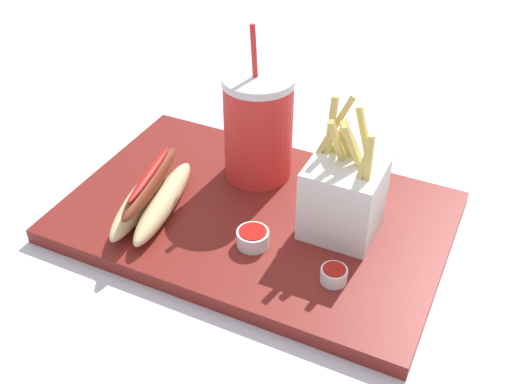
{
  "coord_description": "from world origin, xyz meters",
  "views": [
    {
      "loc": [
        -0.27,
        0.56,
        0.52
      ],
      "look_at": [
        0.0,
        0.0,
        0.05
      ],
      "focal_mm": 44.07,
      "sensor_mm": 36.0,
      "label": 1
    }
  ],
  "objects_px": {
    "soda_cup": "(258,127)",
    "ketchup_cup_1": "(253,237)",
    "fries_basket": "(343,196)",
    "ketchup_cup_2": "(334,274)",
    "hot_dog_1": "(152,196)"
  },
  "relations": [
    {
      "from": "soda_cup",
      "to": "ketchup_cup_1",
      "type": "xyz_separation_m",
      "value": [
        -0.06,
        0.14,
        -0.06
      ]
    },
    {
      "from": "fries_basket",
      "to": "soda_cup",
      "type": "bearing_deg",
      "value": -24.75
    },
    {
      "from": "fries_basket",
      "to": "ketchup_cup_2",
      "type": "xyz_separation_m",
      "value": [
        -0.02,
        0.09,
        -0.04
      ]
    },
    {
      "from": "ketchup_cup_2",
      "to": "hot_dog_1",
      "type": "bearing_deg",
      "value": -4.71
    },
    {
      "from": "soda_cup",
      "to": "ketchup_cup_2",
      "type": "height_order",
      "value": "soda_cup"
    },
    {
      "from": "hot_dog_1",
      "to": "ketchup_cup_1",
      "type": "xyz_separation_m",
      "value": [
        -0.14,
        0.0,
        -0.01
      ]
    },
    {
      "from": "soda_cup",
      "to": "ketchup_cup_1",
      "type": "distance_m",
      "value": 0.16
    },
    {
      "from": "ketchup_cup_1",
      "to": "hot_dog_1",
      "type": "bearing_deg",
      "value": -1.9
    },
    {
      "from": "ketchup_cup_1",
      "to": "ketchup_cup_2",
      "type": "xyz_separation_m",
      "value": [
        -0.11,
        0.02,
        -0.0
      ]
    },
    {
      "from": "soda_cup",
      "to": "fries_basket",
      "type": "height_order",
      "value": "soda_cup"
    },
    {
      "from": "soda_cup",
      "to": "ketchup_cup_2",
      "type": "distance_m",
      "value": 0.23
    },
    {
      "from": "ketchup_cup_1",
      "to": "ketchup_cup_2",
      "type": "height_order",
      "value": "ketchup_cup_1"
    },
    {
      "from": "fries_basket",
      "to": "ketchup_cup_2",
      "type": "bearing_deg",
      "value": 104.89
    },
    {
      "from": "ketchup_cup_1",
      "to": "ketchup_cup_2",
      "type": "relative_size",
      "value": 1.29
    },
    {
      "from": "ketchup_cup_2",
      "to": "soda_cup",
      "type": "bearing_deg",
      "value": -42.77
    }
  ]
}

